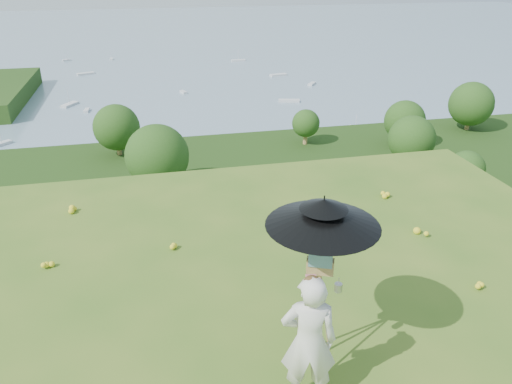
{
  "coord_description": "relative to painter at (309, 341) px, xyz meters",
  "views": [
    {
      "loc": [
        -0.64,
        -3.97,
        4.54
      ],
      "look_at": [
        0.91,
        2.96,
        1.22
      ],
      "focal_mm": 35.0,
      "sensor_mm": 36.0,
      "label": 1
    }
  ],
  "objects": [
    {
      "name": "painter_cap",
      "position": [
        0.0,
        0.0,
        0.79
      ],
      "size": [
        0.22,
        0.25,
        0.1
      ],
      "primitive_type": null,
      "rotation": [
        0.0,
        0.0,
        -0.19
      ],
      "color": "#E27C83",
      "rests_on": "painter"
    },
    {
      "name": "bay_water",
      "position": [
        -0.82,
        240.04,
        -34.83
      ],
      "size": [
        700.0,
        700.0,
        0.0
      ],
      "primitive_type": "plane",
      "color": "#6F909E",
      "rests_on": "ground"
    },
    {
      "name": "slope_trees",
      "position": [
        -0.82,
        35.04,
        -15.83
      ],
      "size": [
        110.0,
        50.0,
        6.0
      ],
      "primitive_type": null,
      "color": "#224A16",
      "rests_on": "forest_slope"
    },
    {
      "name": "sun_umbrella",
      "position": [
        0.3,
        0.57,
        0.97
      ],
      "size": [
        1.57,
        1.57,
        0.93
      ],
      "primitive_type": null,
      "rotation": [
        0.0,
        0.0,
        -0.28
      ],
      "color": "black",
      "rests_on": "field_easel"
    },
    {
      "name": "harbor_town",
      "position": [
        -0.82,
        75.04,
        -30.33
      ],
      "size": [
        110.0,
        22.0,
        5.0
      ],
      "primitive_type": null,
      "color": "silver",
      "rests_on": "shoreline_tier"
    },
    {
      "name": "shoreline_tier",
      "position": [
        -0.82,
        75.04,
        -36.83
      ],
      "size": [
        170.0,
        28.0,
        8.0
      ],
      "primitive_type": "cube",
      "color": "slate",
      "rests_on": "bay_water"
    },
    {
      "name": "forest_slope",
      "position": [
        -0.82,
        35.04,
        -29.83
      ],
      "size": [
        140.0,
        56.0,
        22.0
      ],
      "primitive_type": "cube",
      "color": "#1A360E",
      "rests_on": "bay_water"
    },
    {
      "name": "field_easel",
      "position": [
        0.29,
        0.54,
        -0.02
      ],
      "size": [
        0.81,
        0.81,
        1.62
      ],
      "primitive_type": null,
      "rotation": [
        0.0,
        0.0,
        -0.41
      ],
      "color": "#9C6841",
      "rests_on": "ground"
    },
    {
      "name": "painter",
      "position": [
        0.0,
        0.0,
        0.0
      ],
      "size": [
        0.69,
        0.54,
        1.67
      ],
      "primitive_type": "imported",
      "rotation": [
        0.0,
        0.0,
        2.89
      ],
      "color": "beige",
      "rests_on": "ground"
    },
    {
      "name": "moored_boats",
      "position": [
        -13.32,
        161.04,
        -34.48
      ],
      "size": [
        140.0,
        140.0,
        0.7
      ],
      "primitive_type": null,
      "color": "silver",
      "rests_on": "bay_water"
    }
  ]
}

